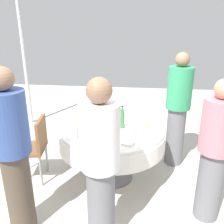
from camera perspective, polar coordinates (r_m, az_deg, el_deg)
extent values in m
plane|color=#B7B2A8|center=(3.51, 0.00, -14.78)|extent=(10.00, 10.00, 0.00)
cylinder|color=white|center=(3.15, 0.00, -3.98)|extent=(1.34, 1.34, 0.04)
cylinder|color=white|center=(3.21, 0.00, -6.10)|extent=(1.37, 1.37, 0.22)
cylinder|color=slate|center=(3.38, 0.00, -11.44)|extent=(0.14, 0.14, 0.48)
cylinder|color=slate|center=(3.50, 0.00, -14.58)|extent=(0.56, 0.56, 0.03)
cylinder|color=#593314|center=(3.00, -3.73, -2.90)|extent=(0.06, 0.06, 0.20)
cone|color=#593314|center=(2.95, -3.79, -0.53)|extent=(0.05, 0.05, 0.07)
cylinder|color=black|center=(2.93, -3.80, 0.21)|extent=(0.02, 0.02, 0.01)
cylinder|color=#2D6B38|center=(3.37, 1.01, 0.05)|extent=(0.07, 0.07, 0.22)
cone|color=#2D6B38|center=(3.33, 1.02, 2.27)|extent=(0.06, 0.06, 0.05)
cylinder|color=silver|center=(3.32, 1.02, 2.80)|extent=(0.03, 0.03, 0.01)
cylinder|color=#593314|center=(2.62, -5.49, -6.22)|extent=(0.06, 0.06, 0.22)
cone|color=#593314|center=(2.57, -5.59, -3.52)|extent=(0.06, 0.06, 0.05)
cylinder|color=red|center=(2.55, -5.61, -2.84)|extent=(0.02, 0.02, 0.01)
cylinder|color=silver|center=(2.74, -8.49, -5.00)|extent=(0.06, 0.06, 0.23)
cone|color=silver|center=(2.68, -8.65, -1.99)|extent=(0.05, 0.05, 0.09)
cylinder|color=gold|center=(2.66, -8.71, -1.02)|extent=(0.02, 0.02, 0.01)
cylinder|color=#2D6B38|center=(3.10, 2.38, -1.82)|extent=(0.06, 0.06, 0.22)
cone|color=#2D6B38|center=(3.05, 2.42, 0.64)|extent=(0.06, 0.06, 0.06)
cylinder|color=black|center=(3.04, 2.43, 1.29)|extent=(0.03, 0.03, 0.01)
cylinder|color=silver|center=(3.12, -0.38, -1.98)|extent=(0.07, 0.07, 0.19)
cone|color=silver|center=(3.07, -0.39, 0.42)|extent=(0.06, 0.06, 0.09)
cylinder|color=black|center=(3.05, -0.39, 1.31)|extent=(0.03, 0.03, 0.01)
cylinder|color=white|center=(2.96, -5.88, -5.34)|extent=(0.06, 0.06, 0.00)
cylinder|color=white|center=(2.94, -5.90, -4.66)|extent=(0.01, 0.01, 0.07)
cylinder|color=white|center=(2.91, -5.96, -3.30)|extent=(0.07, 0.07, 0.08)
cylinder|color=maroon|center=(2.92, -5.94, -3.69)|extent=(0.06, 0.06, 0.03)
cylinder|color=white|center=(2.99, 4.92, -4.99)|extent=(0.06, 0.06, 0.00)
cylinder|color=white|center=(2.98, 4.94, -4.40)|extent=(0.01, 0.01, 0.06)
cylinder|color=white|center=(2.95, 4.98, -3.29)|extent=(0.07, 0.07, 0.06)
cylinder|color=gold|center=(2.96, 4.97, -3.59)|extent=(0.06, 0.06, 0.02)
cylinder|color=white|center=(3.20, 8.31, -3.32)|extent=(0.20, 0.20, 0.02)
ellipsoid|color=tan|center=(3.19, 8.32, -3.03)|extent=(0.09, 0.08, 0.02)
cylinder|color=white|center=(3.32, -7.63, -2.40)|extent=(0.24, 0.24, 0.02)
ellipsoid|color=#8C9E59|center=(3.31, -7.64, -2.12)|extent=(0.11, 0.10, 0.02)
cylinder|color=white|center=(2.82, -2.44, -6.44)|extent=(0.22, 0.22, 0.02)
cylinder|color=white|center=(3.54, -1.26, -0.75)|extent=(0.21, 0.21, 0.02)
ellipsoid|color=tan|center=(3.53, -1.26, -0.47)|extent=(0.09, 0.08, 0.02)
cube|color=silver|center=(3.04, -8.59, -4.74)|extent=(0.17, 0.08, 0.00)
cube|color=white|center=(2.73, 3.82, -7.28)|extent=(0.16, 0.16, 0.02)
cylinder|color=slate|center=(2.88, 21.77, -15.43)|extent=(0.26, 0.26, 0.80)
cylinder|color=#D8727F|center=(2.57, 23.68, -3.03)|extent=(0.34, 0.34, 0.54)
cylinder|color=slate|center=(2.44, -2.52, -20.81)|extent=(0.26, 0.26, 0.82)
cylinder|color=white|center=(2.05, -2.82, -5.81)|extent=(0.34, 0.34, 0.59)
sphere|color=#8C664C|center=(1.91, -3.02, 5.02)|extent=(0.21, 0.21, 0.21)
cylinder|color=slate|center=(3.73, 14.49, -5.46)|extent=(0.26, 0.26, 0.88)
cylinder|color=#2D8C59|center=(3.49, 15.52, 5.43)|extent=(0.34, 0.34, 0.58)
sphere|color=#8C664C|center=(3.41, 16.13, 11.71)|extent=(0.19, 0.19, 0.19)
cylinder|color=#4C3F33|center=(2.70, -20.81, -16.95)|extent=(0.26, 0.26, 0.88)
cylinder|color=#334C8C|center=(2.35, -22.99, -2.40)|extent=(0.34, 0.34, 0.59)
sphere|color=#8C664C|center=(2.24, -24.37, 7.11)|extent=(0.21, 0.21, 0.21)
cube|color=brown|center=(3.42, -18.76, -8.12)|extent=(0.45, 0.45, 0.04)
cube|color=brown|center=(3.28, -16.15, -4.97)|extent=(0.40, 0.10, 0.42)
cylinder|color=gray|center=(3.73, -20.16, -10.02)|extent=(0.03, 0.03, 0.43)
cylinder|color=gray|center=(3.45, -21.87, -12.80)|extent=(0.03, 0.03, 0.43)
cylinder|color=gray|center=(3.63, -14.99, -10.23)|extent=(0.03, 0.03, 0.43)
cylinder|color=gray|center=(3.35, -16.27, -13.13)|extent=(0.03, 0.03, 0.43)
cylinder|color=#B2B5B7|center=(5.20, -19.75, 11.21)|extent=(0.07, 0.07, 2.62)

